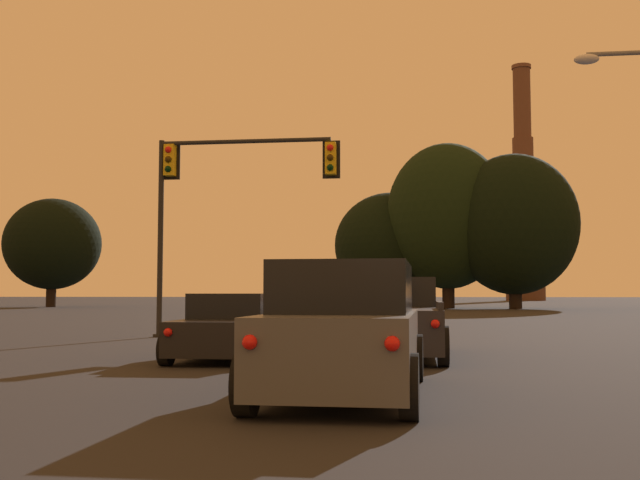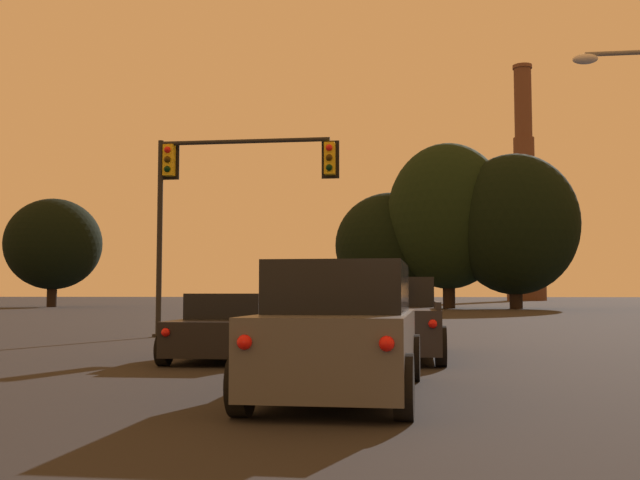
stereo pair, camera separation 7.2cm
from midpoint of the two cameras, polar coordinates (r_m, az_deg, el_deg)
name	(u,v)px [view 1 (the left image)]	position (r m, az deg, el deg)	size (l,w,h in m)	color
sedan_left_lane_front	(232,328)	(16.87, -6.84, -6.65)	(2.09, 4.74, 1.43)	black
pickup_truck_center_lane_front	(396,321)	(17.40, 5.71, -6.13)	(2.18, 5.51, 1.82)	#232328
suv_center_lane_second	(346,331)	(10.59, 1.77, -6.96)	(2.18, 4.94, 1.86)	#4C4F54
traffic_light_overhead_left	(218,184)	(24.91, -7.83, 4.22)	(6.17, 0.50, 6.53)	black
smokestack	(524,207)	(154.11, 15.27, 2.44)	(7.62, 7.62, 47.30)	#523427
treeline_far_right	(514,224)	(72.10, 14.54, 1.17)	(11.87, 10.68, 14.49)	black
treeline_right_mid	(52,244)	(83.79, -19.74, -0.29)	(10.22, 9.19, 11.45)	black
treeline_left_mid	(447,216)	(73.17, 9.66, 1.81)	(11.70, 10.53, 15.95)	black
treeline_center_left	(391,245)	(75.63, 5.37, -0.42)	(11.28, 10.15, 11.59)	black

